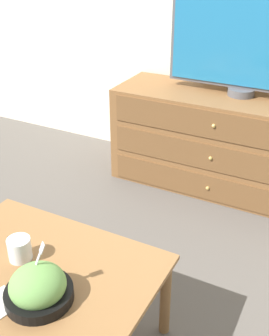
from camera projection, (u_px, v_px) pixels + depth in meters
ground_plane at (216, 165)px, 3.12m from camera, size 12.00×12.00×0.00m
dresser at (222, 143)px, 2.72m from camera, size 1.41×0.49×0.63m
tv at (247, 43)px, 2.43m from camera, size 0.94×0.16×0.61m
coffee_table at (40, 279)px, 1.59m from camera, size 0.88×0.63×0.40m
takeout_bowl at (38, 288)px, 1.41m from camera, size 0.23×0.23×0.20m
drink_cup at (20, 250)px, 1.60m from camera, size 0.09×0.09×0.09m
remote_control at (19, 247)px, 1.67m from camera, size 0.16×0.09×0.02m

